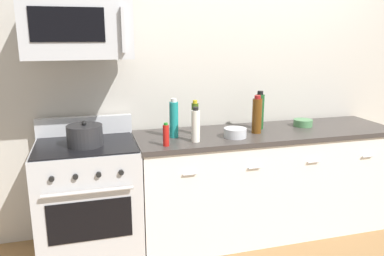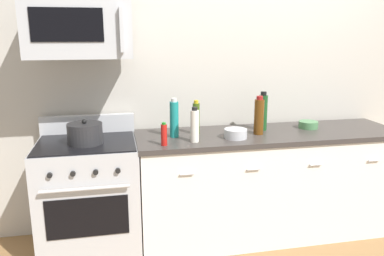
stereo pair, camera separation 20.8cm
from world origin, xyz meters
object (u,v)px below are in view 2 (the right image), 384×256
object	(u,v)px
bowl_steel_prep	(236,133)
microwave	(79,30)
stockpot	(85,133)
bottle_sparkling_teal	(174,119)
bottle_wine_green	(263,112)
bowl_green_glaze	(308,124)
bottle_olive_oil	(196,118)
bottle_vinegar_white	(195,125)
bottle_wine_amber	(259,116)
bottle_hot_sauce_red	(164,135)
range_oven	(90,196)

from	to	relation	value
bowl_steel_prep	microwave	bearing A→B (deg)	171.65
bowl_steel_prep	stockpot	size ratio (longest dim) A/B	0.70
bottle_sparkling_teal	stockpot	size ratio (longest dim) A/B	1.21
bottle_wine_green	bowl_green_glaze	xyz separation A→B (m)	(0.42, -0.02, -0.12)
microwave	bottle_wine_green	size ratio (longest dim) A/B	2.25
bottle_olive_oil	stockpot	distance (m)	0.89
bottle_vinegar_white	bowl_steel_prep	xyz separation A→B (m)	(0.34, 0.04, -0.09)
bottle_wine_green	bottle_wine_amber	size ratio (longest dim) A/B	1.04
bowl_steel_prep	bottle_wine_green	bearing A→B (deg)	34.58
bowl_green_glaze	bottle_sparkling_teal	bearing A→B (deg)	-177.19
bottle_wine_amber	bowl_steel_prep	bearing A→B (deg)	-159.73
microwave	bottle_hot_sauce_red	distance (m)	0.98
bowl_steel_prep	bowl_green_glaze	distance (m)	0.75
bowl_steel_prep	bottle_olive_oil	bearing A→B (deg)	145.09
bottle_wine_green	bottle_sparkling_teal	bearing A→B (deg)	-174.10
range_oven	bottle_vinegar_white	xyz separation A→B (m)	(0.81, -0.16, 0.58)
bowl_steel_prep	bowl_green_glaze	world-z (taller)	bowl_steel_prep
range_oven	bottle_wine_green	size ratio (longest dim) A/B	3.24
microwave	bottle_vinegar_white	world-z (taller)	microwave
bottle_olive_oil	bottle_sparkling_teal	size ratio (longest dim) A/B	0.90
microwave	bowl_steel_prep	xyz separation A→B (m)	(1.15, -0.17, -0.79)
bottle_hot_sauce_red	stockpot	bearing A→B (deg)	164.29
stockpot	bottle_olive_oil	bearing A→B (deg)	7.97
range_oven	bowl_green_glaze	xyz separation A→B (m)	(1.88, 0.07, 0.48)
bottle_wine_green	bottle_wine_amber	xyz separation A→B (m)	(-0.09, -0.13, -0.01)
bottle_olive_oil	stockpot	bearing A→B (deg)	-172.03
microwave	bottle_wine_green	bearing A→B (deg)	1.69
bottle_hot_sauce_red	bottle_sparkling_teal	bearing A→B (deg)	63.33
bottle_vinegar_white	bottle_wine_green	xyz separation A→B (m)	(0.65, 0.25, 0.03)
stockpot	range_oven	bearing A→B (deg)	90.00
microwave	bowl_steel_prep	size ratio (longest dim) A/B	4.11
bottle_vinegar_white	range_oven	bearing A→B (deg)	168.74
bottle_hot_sauce_red	bottle_wine_amber	bearing A→B (deg)	12.08
bottle_wine_green	bottle_sparkling_teal	size ratio (longest dim) A/B	1.05
bottle_hot_sauce_red	bottle_wine_green	bearing A→B (deg)	18.78
range_oven	bottle_wine_amber	distance (m)	1.50
bottle_hot_sauce_red	bowl_steel_prep	xyz separation A→B (m)	(0.58, 0.09, -0.04)
bottle_vinegar_white	bottle_wine_amber	distance (m)	0.58
bottle_sparkling_teal	stockpot	world-z (taller)	bottle_sparkling_teal
microwave	bottle_olive_oil	bearing A→B (deg)	1.61
stockpot	bowl_steel_prep	bearing A→B (deg)	-3.53
range_oven	bottle_olive_oil	distance (m)	1.06
microwave	bottle_olive_oil	world-z (taller)	microwave
bottle_sparkling_teal	bowl_green_glaze	world-z (taller)	bottle_sparkling_teal
bottle_hot_sauce_red	bottle_sparkling_teal	world-z (taller)	bottle_sparkling_teal
microwave	bottle_sparkling_teal	xyz separation A→B (m)	(0.68, -0.04, -0.68)
bottle_olive_oil	bottle_wine_amber	distance (m)	0.51
bottle_sparkling_teal	bottle_olive_oil	bearing A→B (deg)	17.91
bottle_olive_oil	bottle_hot_sauce_red	bearing A→B (deg)	-136.88
bottle_wine_amber	bottle_vinegar_white	bearing A→B (deg)	-167.97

